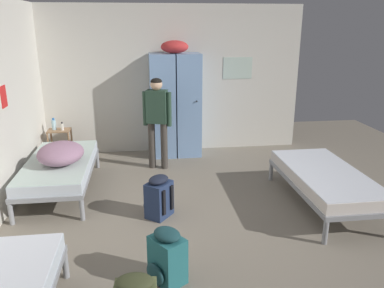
{
  "coord_description": "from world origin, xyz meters",
  "views": [
    {
      "loc": [
        -0.58,
        -4.1,
        2.35
      ],
      "look_at": [
        0.0,
        0.3,
        0.95
      ],
      "focal_mm": 35.9,
      "sensor_mm": 36.0,
      "label": 1
    }
  ],
  "objects_px": {
    "locker_bank": "(175,103)",
    "water_bottle": "(54,125)",
    "bed_right": "(325,179)",
    "lotion_bottle": "(62,127)",
    "person_traveler": "(157,115)",
    "bed_left_rear": "(60,167)",
    "backpack_teal": "(167,257)",
    "backpack_navy": "(158,197)",
    "shelf_unit": "(60,142)",
    "bedding_heap": "(61,153)"
  },
  "relations": [
    {
      "from": "shelf_unit",
      "to": "backpack_teal",
      "type": "relative_size",
      "value": 1.04
    },
    {
      "from": "locker_bank",
      "to": "bed_left_rear",
      "type": "xyz_separation_m",
      "value": [
        -1.81,
        -1.45,
        -0.59
      ]
    },
    {
      "from": "person_traveler",
      "to": "backpack_navy",
      "type": "distance_m",
      "value": 1.84
    },
    {
      "from": "bedding_heap",
      "to": "person_traveler",
      "type": "height_order",
      "value": "person_traveler"
    },
    {
      "from": "locker_bank",
      "to": "bedding_heap",
      "type": "relative_size",
      "value": 2.83
    },
    {
      "from": "backpack_teal",
      "to": "person_traveler",
      "type": "bearing_deg",
      "value": 88.74
    },
    {
      "from": "bedding_heap",
      "to": "water_bottle",
      "type": "relative_size",
      "value": 3.49
    },
    {
      "from": "person_traveler",
      "to": "water_bottle",
      "type": "bearing_deg",
      "value": 161.31
    },
    {
      "from": "shelf_unit",
      "to": "backpack_teal",
      "type": "xyz_separation_m",
      "value": [
        1.63,
        -3.61,
        -0.09
      ]
    },
    {
      "from": "bed_left_rear",
      "to": "lotion_bottle",
      "type": "bearing_deg",
      "value": 97.73
    },
    {
      "from": "locker_bank",
      "to": "bed_right",
      "type": "height_order",
      "value": "locker_bank"
    },
    {
      "from": "bed_left_rear",
      "to": "water_bottle",
      "type": "bearing_deg",
      "value": 103.4
    },
    {
      "from": "backpack_teal",
      "to": "shelf_unit",
      "type": "bearing_deg",
      "value": 114.29
    },
    {
      "from": "shelf_unit",
      "to": "water_bottle",
      "type": "distance_m",
      "value": 0.33
    },
    {
      "from": "water_bottle",
      "to": "backpack_teal",
      "type": "bearing_deg",
      "value": -64.79
    },
    {
      "from": "backpack_navy",
      "to": "bedding_heap",
      "type": "bearing_deg",
      "value": 148.89
    },
    {
      "from": "bed_left_rear",
      "to": "backpack_navy",
      "type": "relative_size",
      "value": 3.45
    },
    {
      "from": "backpack_navy",
      "to": "bed_left_rear",
      "type": "bearing_deg",
      "value": 145.67
    },
    {
      "from": "bed_left_rear",
      "to": "backpack_navy",
      "type": "xyz_separation_m",
      "value": [
        1.37,
        -0.93,
        -0.12
      ]
    },
    {
      "from": "shelf_unit",
      "to": "lotion_bottle",
      "type": "bearing_deg",
      "value": -29.74
    },
    {
      "from": "bed_right",
      "to": "water_bottle",
      "type": "bearing_deg",
      "value": 149.6
    },
    {
      "from": "locker_bank",
      "to": "water_bottle",
      "type": "height_order",
      "value": "locker_bank"
    },
    {
      "from": "locker_bank",
      "to": "water_bottle",
      "type": "bearing_deg",
      "value": -178.26
    },
    {
      "from": "shelf_unit",
      "to": "bed_left_rear",
      "type": "relative_size",
      "value": 0.3
    },
    {
      "from": "person_traveler",
      "to": "lotion_bottle",
      "type": "bearing_deg",
      "value": 161.6
    },
    {
      "from": "locker_bank",
      "to": "bed_left_rear",
      "type": "relative_size",
      "value": 1.09
    },
    {
      "from": "person_traveler",
      "to": "lotion_bottle",
      "type": "height_order",
      "value": "person_traveler"
    },
    {
      "from": "person_traveler",
      "to": "lotion_bottle",
      "type": "relative_size",
      "value": 10.27
    },
    {
      "from": "bed_right",
      "to": "person_traveler",
      "type": "height_order",
      "value": "person_traveler"
    },
    {
      "from": "shelf_unit",
      "to": "lotion_bottle",
      "type": "relative_size",
      "value": 3.85
    },
    {
      "from": "shelf_unit",
      "to": "water_bottle",
      "type": "bearing_deg",
      "value": 165.96
    },
    {
      "from": "locker_bank",
      "to": "backpack_navy",
      "type": "bearing_deg",
      "value": -100.46
    },
    {
      "from": "lotion_bottle",
      "to": "shelf_unit",
      "type": "bearing_deg",
      "value": 150.26
    },
    {
      "from": "locker_bank",
      "to": "backpack_teal",
      "type": "height_order",
      "value": "locker_bank"
    },
    {
      "from": "person_traveler",
      "to": "backpack_teal",
      "type": "xyz_separation_m",
      "value": [
        -0.07,
        -3.03,
        -0.66
      ]
    },
    {
      "from": "backpack_teal",
      "to": "backpack_navy",
      "type": "bearing_deg",
      "value": 90.62
    },
    {
      "from": "locker_bank",
      "to": "water_bottle",
      "type": "xyz_separation_m",
      "value": [
        -2.14,
        -0.06,
        -0.31
      ]
    },
    {
      "from": "locker_bank",
      "to": "shelf_unit",
      "type": "distance_m",
      "value": 2.15
    },
    {
      "from": "shelf_unit",
      "to": "lotion_bottle",
      "type": "distance_m",
      "value": 0.3
    },
    {
      "from": "water_bottle",
      "to": "lotion_bottle",
      "type": "relative_size",
      "value": 1.42
    },
    {
      "from": "bed_right",
      "to": "backpack_navy",
      "type": "relative_size",
      "value": 3.45
    },
    {
      "from": "water_bottle",
      "to": "backpack_navy",
      "type": "xyz_separation_m",
      "value": [
        1.7,
        -2.32,
        -0.4
      ]
    },
    {
      "from": "lotion_bottle",
      "to": "person_traveler",
      "type": "bearing_deg",
      "value": -18.4
    },
    {
      "from": "bedding_heap",
      "to": "person_traveler",
      "type": "relative_size",
      "value": 0.48
    },
    {
      "from": "backpack_navy",
      "to": "shelf_unit",
      "type": "bearing_deg",
      "value": 125.12
    },
    {
      "from": "bed_left_rear",
      "to": "bed_right",
      "type": "height_order",
      "value": "same"
    },
    {
      "from": "bedding_heap",
      "to": "backpack_navy",
      "type": "xyz_separation_m",
      "value": [
        1.3,
        -0.78,
        -0.38
      ]
    },
    {
      "from": "locker_bank",
      "to": "bed_left_rear",
      "type": "bearing_deg",
      "value": -141.25
    },
    {
      "from": "shelf_unit",
      "to": "bedding_heap",
      "type": "distance_m",
      "value": 1.58
    },
    {
      "from": "water_bottle",
      "to": "backpack_navy",
      "type": "distance_m",
      "value": 2.9
    }
  ]
}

